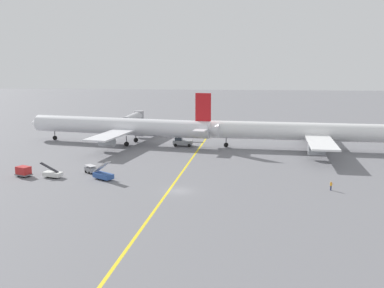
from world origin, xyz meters
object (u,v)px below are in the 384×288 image
airliner_at_gate_left (121,127)px  airliner_being_pushed (308,132)px  ground_crew_wing_walker_right (331,186)px  jet_bridge (134,118)px  gse_stair_truck_yellow (103,175)px  gse_container_dolly_flat (23,171)px  pushback_tug (182,142)px  gse_baggage_cart_trailing (90,169)px  gse_belt_loader_portside (52,174)px

airliner_at_gate_left → airliner_being_pushed: (53.39, -4.44, -0.12)m
ground_crew_wing_walker_right → jet_bridge: (-54.13, 73.34, 3.07)m
gse_stair_truck_yellow → gse_container_dolly_flat: gse_stair_truck_yellow is taller
pushback_tug → ground_crew_wing_walker_right: pushback_tug is taller
gse_baggage_cart_trailing → gse_belt_loader_portside: bearing=-146.3°
gse_stair_truck_yellow → airliner_at_gate_left: bearing=98.9°
gse_stair_truck_yellow → gse_baggage_cart_trailing: (-4.31, 4.93, -0.16)m
pushback_tug → gse_baggage_cart_trailing: pushback_tug is taller
airliner_being_pushed → ground_crew_wing_walker_right: 39.55m
airliner_being_pushed → jet_bridge: bearing=148.8°
pushback_tug → ground_crew_wing_walker_right: (33.03, -41.73, -0.28)m
gse_stair_truck_yellow → jet_bridge: 70.20m
airliner_at_gate_left → airliner_being_pushed: size_ratio=0.99×
airliner_at_gate_left → jet_bridge: size_ratio=3.22×
gse_stair_truck_yellow → gse_container_dolly_flat: size_ratio=1.27×
airliner_at_gate_left → gse_stair_truck_yellow: bearing=-81.1°
airliner_being_pushed → gse_container_dolly_flat: (-64.63, -34.71, -3.80)m
gse_belt_loader_portside → airliner_being_pushed: bearing=31.1°
gse_container_dolly_flat → jet_bridge: jet_bridge is taller
airliner_at_gate_left → jet_bridge: bearing=95.3°
ground_crew_wing_walker_right → airliner_being_pushed: bearing=87.1°
pushback_tug → gse_stair_truck_yellow: bearing=-107.7°
gse_container_dolly_flat → jet_bridge: size_ratio=0.21×
gse_container_dolly_flat → jet_bridge: bearing=83.0°
jet_bridge → airliner_at_gate_left: bearing=-84.7°
gse_stair_truck_yellow → gse_belt_loader_portside: (-11.01, 0.46, -0.20)m
airliner_being_pushed → pushback_tug: size_ratio=6.88×
pushback_tug → gse_stair_truck_yellow: gse_stair_truck_yellow is taller
gse_stair_truck_yellow → ground_crew_wing_walker_right: (45.14, -3.78, -0.10)m
gse_belt_loader_portside → ground_crew_wing_walker_right: gse_belt_loader_portside is taller
pushback_tug → ground_crew_wing_walker_right: size_ratio=4.96×
gse_container_dolly_flat → jet_bridge: 69.34m
airliner_being_pushed → gse_container_dolly_flat: bearing=-151.8°
gse_belt_loader_portside → gse_container_dolly_flat: 6.49m
airliner_at_gate_left → gse_baggage_cart_trailing: bearing=-86.8°
airliner_being_pushed → gse_belt_loader_portside: bearing=-148.9°
airliner_at_gate_left → pushback_tug: airliner_at_gate_left is taller
pushback_tug → gse_baggage_cart_trailing: 36.88m
pushback_tug → jet_bridge: size_ratio=0.47×
airliner_being_pushed → ground_crew_wing_walker_right: (-2.01, -39.29, -4.05)m
ground_crew_wing_walker_right → gse_baggage_cart_trailing: bearing=170.0°
gse_baggage_cart_trailing → gse_container_dolly_flat: bearing=-162.6°
gse_belt_loader_portside → jet_bridge: size_ratio=0.27×
gse_baggage_cart_trailing → ground_crew_wing_walker_right: ground_crew_wing_walker_right is taller
gse_stair_truck_yellow → jet_bridge: jet_bridge is taller
airliner_at_gate_left → gse_belt_loader_portside: (-4.77, -39.50, -4.27)m
gse_belt_loader_portside → gse_container_dolly_flat: bearing=176.9°
pushback_tug → gse_stair_truck_yellow: size_ratio=1.80×
gse_belt_loader_portside → gse_stair_truck_yellow: bearing=-2.4°
gse_stair_truck_yellow → gse_container_dolly_flat: bearing=177.4°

